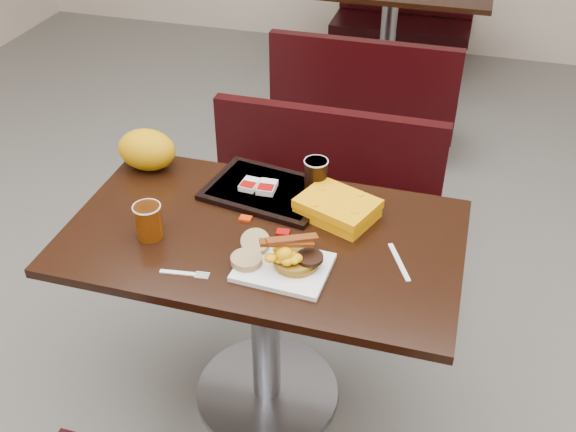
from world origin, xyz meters
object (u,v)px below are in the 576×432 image
(pancake_stack, at_px, (296,260))
(clamshell, at_px, (337,208))
(coffee_cup_near, at_px, (149,221))
(hashbrown_sleeve_right, at_px, (267,187))
(fork, at_px, (178,273))
(bench_far_n, at_px, (402,9))
(hashbrown_sleeve_left, at_px, (250,185))
(tray, at_px, (267,191))
(coffee_cup_far, at_px, (316,174))
(platter, at_px, (283,267))
(table_near, at_px, (265,321))
(bench_far_s, at_px, (367,90))
(paper_bag, at_px, (147,150))
(table_far, at_px, (387,42))
(knife, at_px, (399,262))
(bench_near_n, at_px, (316,210))

(pancake_stack, bearing_deg, clamshell, 78.46)
(coffee_cup_near, distance_m, hashbrown_sleeve_right, 0.41)
(coffee_cup_near, xyz_separation_m, clamshell, (0.52, 0.25, -0.02))
(fork, bearing_deg, bench_far_n, 79.76)
(coffee_cup_near, bearing_deg, hashbrown_sleeve_left, 55.72)
(pancake_stack, xyz_separation_m, tray, (-0.19, 0.34, -0.02))
(pancake_stack, xyz_separation_m, coffee_cup_far, (-0.04, 0.39, 0.04))
(platter, distance_m, coffee_cup_near, 0.43)
(platter, bearing_deg, hashbrown_sleeve_left, 124.96)
(bench_far_n, height_order, tray, tray)
(table_near, xyz_separation_m, bench_far_s, (0.00, 1.90, -0.02))
(paper_bag, bearing_deg, bench_far_s, 73.18)
(table_far, relative_size, hashbrown_sleeve_left, 16.69)
(table_near, relative_size, bench_far_n, 1.20)
(bench_far_s, relative_size, coffee_cup_near, 9.11)
(fork, bearing_deg, pancake_stack, 12.36)
(pancake_stack, height_order, tray, pancake_stack)
(bench_far_n, distance_m, tray, 3.11)
(bench_far_n, height_order, coffee_cup_far, coffee_cup_far)
(fork, xyz_separation_m, tray, (0.12, 0.46, 0.01))
(knife, bearing_deg, pancake_stack, -95.42)
(table_near, height_order, table_far, same)
(pancake_stack, bearing_deg, bench_far_n, 92.35)
(table_near, bearing_deg, tray, 103.76)
(platter, relative_size, pancake_stack, 2.04)
(table_far, bearing_deg, bench_far_n, 90.00)
(bench_far_s, bearing_deg, platter, -87.01)
(pancake_stack, relative_size, coffee_cup_far, 1.23)
(knife, distance_m, tray, 0.53)
(tray, bearing_deg, bench_far_n, 98.53)
(table_near, distance_m, knife, 0.56)
(platter, distance_m, fork, 0.30)
(bench_far_s, relative_size, platter, 3.88)
(bench_far_n, height_order, pancake_stack, pancake_stack)
(knife, bearing_deg, paper_bag, -133.10)
(bench_far_s, xyz_separation_m, bench_far_n, (0.00, 1.40, 0.00))
(clamshell, bearing_deg, hashbrown_sleeve_right, -171.37)
(coffee_cup_near, distance_m, hashbrown_sleeve_left, 0.38)
(hashbrown_sleeve_right, bearing_deg, knife, -28.27)
(table_near, height_order, knife, knife)
(hashbrown_sleeve_left, bearing_deg, coffee_cup_far, 19.92)
(tray, bearing_deg, bench_near_n, 93.42)
(coffee_cup_near, height_order, fork, coffee_cup_near)
(hashbrown_sleeve_left, distance_m, clamshell, 0.31)
(coffee_cup_far, relative_size, clamshell, 0.44)
(fork, distance_m, paper_bag, 0.60)
(hashbrown_sleeve_left, height_order, clamshell, clamshell)
(hashbrown_sleeve_left, bearing_deg, table_near, -57.06)
(hashbrown_sleeve_left, distance_m, coffee_cup_far, 0.22)
(hashbrown_sleeve_left, bearing_deg, platter, -53.69)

